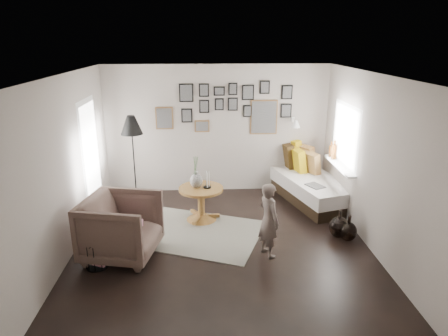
{
  "coord_description": "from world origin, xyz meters",
  "views": [
    {
      "loc": [
        -0.25,
        -5.55,
        3.08
      ],
      "look_at": [
        0.05,
        0.5,
        1.1
      ],
      "focal_mm": 32.0,
      "sensor_mm": 36.0,
      "label": 1
    }
  ],
  "objects_px": {
    "daybed": "(308,182)",
    "demijohn_large": "(339,227)",
    "vase": "(196,178)",
    "magazine_basket": "(96,255)",
    "pedestal_table": "(201,205)",
    "demijohn_small": "(348,231)",
    "floor_lamp": "(132,128)",
    "child": "(269,220)",
    "armchair": "(121,227)"
  },
  "relations": [
    {
      "from": "vase",
      "to": "demijohn_large",
      "type": "bearing_deg",
      "value": -18.67
    },
    {
      "from": "child",
      "to": "floor_lamp",
      "type": "bearing_deg",
      "value": 22.1
    },
    {
      "from": "child",
      "to": "magazine_basket",
      "type": "bearing_deg",
      "value": 69.11
    },
    {
      "from": "pedestal_table",
      "to": "vase",
      "type": "xyz_separation_m",
      "value": [
        -0.08,
        0.02,
        0.5
      ]
    },
    {
      "from": "vase",
      "to": "child",
      "type": "bearing_deg",
      "value": -49.83
    },
    {
      "from": "floor_lamp",
      "to": "child",
      "type": "xyz_separation_m",
      "value": [
        2.25,
        -2.04,
        -0.93
      ]
    },
    {
      "from": "pedestal_table",
      "to": "floor_lamp",
      "type": "relative_size",
      "value": 0.45
    },
    {
      "from": "armchair",
      "to": "child",
      "type": "relative_size",
      "value": 0.9
    },
    {
      "from": "pedestal_table",
      "to": "magazine_basket",
      "type": "relative_size",
      "value": 2.09
    },
    {
      "from": "pedestal_table",
      "to": "vase",
      "type": "distance_m",
      "value": 0.5
    },
    {
      "from": "pedestal_table",
      "to": "daybed",
      "type": "distance_m",
      "value": 2.34
    },
    {
      "from": "vase",
      "to": "daybed",
      "type": "height_order",
      "value": "vase"
    },
    {
      "from": "armchair",
      "to": "demijohn_small",
      "type": "distance_m",
      "value": 3.5
    },
    {
      "from": "magazine_basket",
      "to": "daybed",
      "type": "bearing_deg",
      "value": 33.56
    },
    {
      "from": "daybed",
      "to": "child",
      "type": "relative_size",
      "value": 2.07
    },
    {
      "from": "daybed",
      "to": "magazine_basket",
      "type": "distance_m",
      "value": 4.33
    },
    {
      "from": "daybed",
      "to": "demijohn_small",
      "type": "distance_m",
      "value": 1.83
    },
    {
      "from": "vase",
      "to": "floor_lamp",
      "type": "xyz_separation_m",
      "value": [
        -1.18,
        0.77,
        0.72
      ]
    },
    {
      "from": "demijohn_small",
      "to": "child",
      "type": "relative_size",
      "value": 0.38
    },
    {
      "from": "daybed",
      "to": "magazine_basket",
      "type": "height_order",
      "value": "daybed"
    },
    {
      "from": "magazine_basket",
      "to": "armchair",
      "type": "bearing_deg",
      "value": 42.53
    },
    {
      "from": "demijohn_large",
      "to": "demijohn_small",
      "type": "distance_m",
      "value": 0.17
    },
    {
      "from": "vase",
      "to": "daybed",
      "type": "bearing_deg",
      "value": 22.5
    },
    {
      "from": "daybed",
      "to": "demijohn_large",
      "type": "bearing_deg",
      "value": -103.93
    },
    {
      "from": "pedestal_table",
      "to": "magazine_basket",
      "type": "distance_m",
      "value": 2.07
    },
    {
      "from": "pedestal_table",
      "to": "daybed",
      "type": "xyz_separation_m",
      "value": [
        2.14,
        0.94,
        0.05
      ]
    },
    {
      "from": "pedestal_table",
      "to": "vase",
      "type": "relative_size",
      "value": 1.4
    },
    {
      "from": "vase",
      "to": "demijohn_small",
      "type": "xyz_separation_m",
      "value": [
        2.41,
        -0.9,
        -0.62
      ]
    },
    {
      "from": "armchair",
      "to": "floor_lamp",
      "type": "relative_size",
      "value": 0.59
    },
    {
      "from": "demijohn_large",
      "to": "magazine_basket",
      "type": "bearing_deg",
      "value": -169.28
    },
    {
      "from": "floor_lamp",
      "to": "demijohn_large",
      "type": "relative_size",
      "value": 3.7
    },
    {
      "from": "daybed",
      "to": "demijohn_large",
      "type": "xyz_separation_m",
      "value": [
        0.08,
        -1.69,
        -0.16
      ]
    },
    {
      "from": "demijohn_small",
      "to": "child",
      "type": "bearing_deg",
      "value": -164.63
    },
    {
      "from": "armchair",
      "to": "magazine_basket",
      "type": "distance_m",
      "value": 0.51
    },
    {
      "from": "armchair",
      "to": "daybed",
      "type": "bearing_deg",
      "value": -45.85
    },
    {
      "from": "armchair",
      "to": "demijohn_large",
      "type": "height_order",
      "value": "armchair"
    },
    {
      "from": "vase",
      "to": "floor_lamp",
      "type": "bearing_deg",
      "value": 146.81
    },
    {
      "from": "armchair",
      "to": "demijohn_large",
      "type": "distance_m",
      "value": 3.4
    },
    {
      "from": "demijohn_large",
      "to": "vase",
      "type": "bearing_deg",
      "value": 161.33
    },
    {
      "from": "demijohn_large",
      "to": "armchair",
      "type": "bearing_deg",
      "value": -173.09
    },
    {
      "from": "vase",
      "to": "magazine_basket",
      "type": "xyz_separation_m",
      "value": [
        -1.39,
        -1.47,
        -0.6
      ]
    },
    {
      "from": "floor_lamp",
      "to": "child",
      "type": "bearing_deg",
      "value": -42.17
    },
    {
      "from": "daybed",
      "to": "child",
      "type": "distance_m",
      "value": 2.48
    },
    {
      "from": "vase",
      "to": "pedestal_table",
      "type": "bearing_deg",
      "value": -14.04
    },
    {
      "from": "pedestal_table",
      "to": "armchair",
      "type": "bearing_deg",
      "value": -134.68
    },
    {
      "from": "magazine_basket",
      "to": "child",
      "type": "distance_m",
      "value": 2.49
    },
    {
      "from": "armchair",
      "to": "floor_lamp",
      "type": "height_order",
      "value": "floor_lamp"
    },
    {
      "from": "floor_lamp",
      "to": "demijohn_small",
      "type": "xyz_separation_m",
      "value": [
        3.59,
        -1.67,
        -1.34
      ]
    },
    {
      "from": "magazine_basket",
      "to": "child",
      "type": "xyz_separation_m",
      "value": [
        2.45,
        0.21,
        0.38
      ]
    },
    {
      "from": "floor_lamp",
      "to": "demijohn_small",
      "type": "relative_size",
      "value": 4.07
    }
  ]
}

